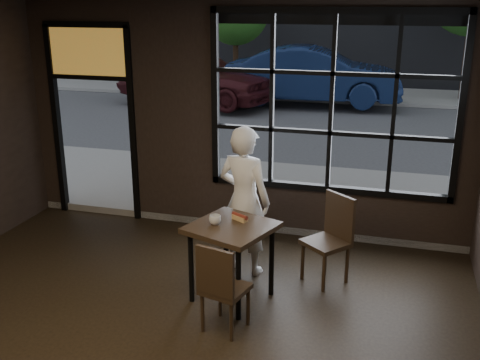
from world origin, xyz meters
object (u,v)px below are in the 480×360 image
(man, at_px, (244,200))
(navy_car, at_px, (314,75))
(cafe_table, at_px, (232,262))
(chair_near, at_px, (225,286))

(man, relative_size, navy_car, 0.35)
(man, height_order, navy_car, man)
(cafe_table, bearing_deg, navy_car, 114.07)
(man, xyz_separation_m, navy_car, (-0.80, 10.47, 0.05))
(cafe_table, relative_size, navy_car, 0.17)
(man, bearing_deg, chair_near, 110.97)
(cafe_table, xyz_separation_m, navy_car, (-0.85, 11.13, 0.49))
(man, distance_m, navy_car, 10.50)
(chair_near, bearing_deg, navy_car, -71.23)
(chair_near, relative_size, navy_car, 0.18)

